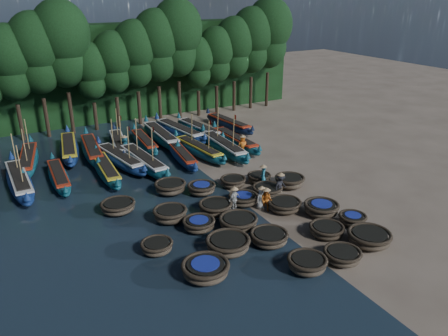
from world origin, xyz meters
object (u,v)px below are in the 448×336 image
coracle_2 (307,263)px  long_boat_6 (199,149)px  coracle_8 (327,230)px  long_boat_2 (106,170)px  coracle_11 (199,224)px  long_boat_9 (28,160)px  coracle_7 (269,237)px  long_boat_5 (182,155)px  long_boat_16 (199,129)px  long_boat_4 (143,161)px  coracle_16 (216,207)px  fisherman_3 (280,185)px  fisherman_6 (243,145)px  long_boat_8 (235,141)px  fisherman_5 (125,145)px  long_boat_17 (229,124)px  coracle_15 (170,214)px  coracle_22 (202,188)px  long_boat_11 (92,150)px  long_boat_0 (19,181)px  coracle_9 (352,219)px  long_boat_12 (119,144)px  coracle_17 (243,199)px  coracle_4 (369,238)px  long_boat_13 (144,142)px  coracle_10 (157,246)px  long_boat_3 (120,159)px  coracle_12 (238,222)px  coracle_14 (321,208)px  long_boat_15 (179,131)px  long_boat_14 (161,136)px  fisherman_1 (263,176)px  coracle_6 (228,244)px  coracle_13 (284,205)px  long_boat_7 (223,146)px  coracle_3 (342,255)px  long_boat_1 (59,177)px  coracle_19 (290,181)px  coracle_23 (233,182)px  fisherman_4 (234,198)px  coracle_24 (259,178)px

coracle_2 → long_boat_6: long_boat_6 is taller
coracle_8 → long_boat_2: 17.23m
coracle_11 → long_boat_9: long_boat_9 is taller
coracle_7 → long_boat_5: 14.16m
long_boat_16 → long_boat_4: bearing=-150.6°
coracle_7 → coracle_16: bearing=101.7°
fisherman_3 → fisherman_6: size_ratio=0.97×
long_boat_8 → fisherman_5: bearing=163.2°
coracle_8 → long_boat_17: size_ratio=0.25×
coracle_15 → long_boat_5: bearing=62.2°
coracle_22 → long_boat_11: 12.21m
long_boat_0 → long_boat_4: size_ratio=1.00×
coracle_9 → long_boat_11: bearing=119.3°
coracle_8 → long_boat_12: (-6.23, 20.19, 0.17)m
coracle_17 → coracle_4: bearing=-65.1°
coracle_15 → long_boat_11: bearing=96.2°
long_boat_9 → long_boat_16: size_ratio=1.03×
coracle_7 → long_boat_9: 21.51m
long_boat_8 → long_boat_11: (-11.95, 3.68, 0.02)m
long_boat_5 → long_boat_9: 12.25m
long_boat_13 → fisherman_6: (6.63, -6.15, 0.43)m
coracle_10 → long_boat_11: bearing=88.4°
fisherman_6 → fisherman_5: bearing=161.7°
long_boat_3 → fisherman_3: (7.90, -10.98, 0.31)m
coracle_12 → coracle_14: size_ratio=0.88×
long_boat_0 → long_boat_15: 15.66m
coracle_2 → coracle_14: (4.55, 4.24, 0.04)m
long_boat_14 → long_boat_16: long_boat_14 is taller
long_boat_5 → fisherman_1: (2.86, -7.76, 0.46)m
coracle_6 → long_boat_15: long_boat_15 is taller
coracle_13 → coracle_15: (-6.92, 2.26, 0.07)m
coracle_8 → long_boat_7: 15.10m
coracle_2 → coracle_3: bearing=-7.3°
coracle_8 → long_boat_1: size_ratio=0.27×
coracle_2 → coracle_14: bearing=43.0°
long_boat_7 → long_boat_16: long_boat_7 is taller
coracle_17 → long_boat_8: (5.37, 10.29, 0.14)m
coracle_15 → coracle_19: (9.41, 0.50, -0.00)m
coracle_2 → long_boat_13: 22.00m
long_boat_11 → long_boat_14: 6.58m
long_boat_1 → long_boat_2: long_boat_2 is taller
coracle_13 → coracle_22: bearing=126.3°
coracle_22 → long_boat_13: long_boat_13 is taller
coracle_23 → long_boat_11: long_boat_11 is taller
coracle_6 → fisherman_4: (2.71, 4.01, 0.38)m
coracle_19 → long_boat_6: (-2.88, 9.04, 0.06)m
long_boat_11 → long_boat_15: long_boat_15 is taller
coracle_8 → coracle_15: 9.35m
coracle_24 → coracle_9: bearing=-79.3°
long_boat_11 → long_boat_16: (10.63, 1.01, -0.02)m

